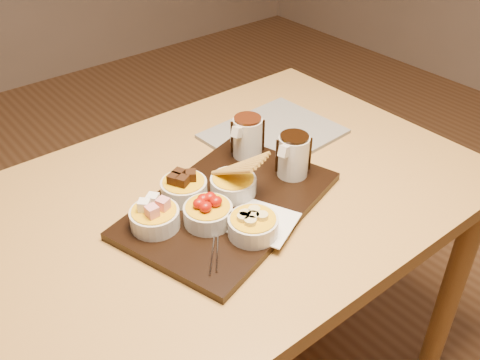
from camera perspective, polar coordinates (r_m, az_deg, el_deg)
dining_table at (r=1.26m, az=-2.00°, el=-4.99°), size 1.20×0.80×0.75m
serving_board at (r=1.15m, az=-1.16°, el=-2.62°), size 0.53×0.42×0.02m
napkin at (r=1.09m, az=2.54°, el=-4.55°), size 0.16×0.16×0.00m
bowl_marshmallows at (r=1.08m, az=-9.07°, el=-4.07°), size 0.10×0.10×0.04m
bowl_cake at (r=1.15m, az=-5.99°, el=-0.97°), size 0.10×0.10×0.04m
bowl_strawberries at (r=1.08m, az=-3.42°, el=-3.69°), size 0.10×0.10×0.04m
bowl_biscotti at (r=1.16m, az=-0.72°, el=-0.60°), size 0.10×0.10×0.04m
bowl_bananas at (r=1.05m, az=1.40°, el=-4.97°), size 0.10×0.10×0.04m
pitcher_dark_chocolate at (r=1.20m, az=5.69°, el=2.53°), size 0.09×0.09×0.10m
pitcher_milk_chocolate at (r=1.27m, az=0.80°, el=4.54°), size 0.09×0.09×0.10m
fondue_skewers at (r=1.07m, az=-2.65°, el=-5.09°), size 0.21×0.19×0.01m
newspaper at (r=1.41m, az=3.58°, el=4.93°), size 0.33×0.27×0.01m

